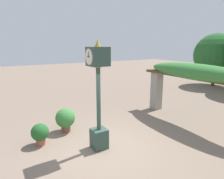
{
  "coord_description": "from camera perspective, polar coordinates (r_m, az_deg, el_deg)",
  "views": [
    {
      "loc": [
        5.4,
        -2.91,
        3.39
      ],
      "look_at": [
        -0.06,
        0.36,
        1.95
      ],
      "focal_mm": 32.0,
      "sensor_mm": 36.0,
      "label": 1
    }
  ],
  "objects": [
    {
      "name": "ground_plane",
      "position": [
        7.01,
        -2.39,
        -16.16
      ],
      "size": [
        60.0,
        60.0,
        0.0
      ],
      "primitive_type": "plane",
      "color": "#7F6B5B"
    },
    {
      "name": "potted_plant_near_right",
      "position": [
        8.12,
        -13.19,
        -8.13
      ],
      "size": [
        0.76,
        0.76,
        0.95
      ],
      "color": "brown",
      "rests_on": "ground"
    },
    {
      "name": "potted_plant_near_left",
      "position": [
        7.39,
        -19.88,
        -11.62
      ],
      "size": [
        0.6,
        0.6,
        0.77
      ],
      "color": "#9E563D",
      "rests_on": "ground"
    },
    {
      "name": "pedestal_clock",
      "position": [
        6.31,
        -3.9,
        -1.19
      ],
      "size": [
        0.58,
        0.62,
        3.54
      ],
      "color": "#2D473D",
      "rests_on": "ground"
    },
    {
      "name": "pergola",
      "position": [
        9.21,
        22.46,
        3.28
      ],
      "size": [
        5.52,
        1.06,
        2.61
      ],
      "color": "gray",
      "rests_on": "ground"
    }
  ]
}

